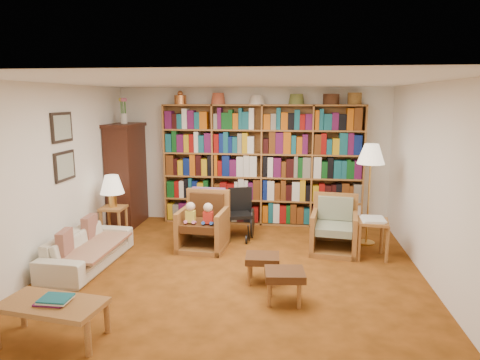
% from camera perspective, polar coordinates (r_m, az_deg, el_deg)
% --- Properties ---
extents(floor, '(5.00, 5.00, 0.00)m').
position_cam_1_polar(floor, '(5.90, -0.85, -12.11)').
color(floor, '#8F4A16').
rests_on(floor, ground).
extents(ceiling, '(5.00, 5.00, 0.00)m').
position_cam_1_polar(ceiling, '(5.44, -0.92, 12.95)').
color(ceiling, white).
rests_on(ceiling, wall_back).
extents(wall_back, '(5.00, 0.00, 5.00)m').
position_cam_1_polar(wall_back, '(7.99, 1.59, 3.25)').
color(wall_back, white).
rests_on(wall_back, floor).
extents(wall_front, '(5.00, 0.00, 5.00)m').
position_cam_1_polar(wall_front, '(3.16, -7.21, -8.58)').
color(wall_front, white).
rests_on(wall_front, floor).
extents(wall_left, '(0.00, 5.00, 5.00)m').
position_cam_1_polar(wall_left, '(6.37, -23.74, 0.43)').
color(wall_left, white).
rests_on(wall_left, floor).
extents(wall_right, '(0.00, 5.00, 5.00)m').
position_cam_1_polar(wall_right, '(5.76, 24.60, -0.66)').
color(wall_right, white).
rests_on(wall_right, floor).
extents(bookshelf, '(3.60, 0.30, 2.42)m').
position_cam_1_polar(bookshelf, '(7.81, 2.93, 2.48)').
color(bookshelf, '#A47533').
rests_on(bookshelf, floor).
extents(curio_cabinet, '(0.50, 0.95, 2.40)m').
position_cam_1_polar(curio_cabinet, '(8.08, -14.90, 0.85)').
color(curio_cabinet, '#3E1811').
rests_on(curio_cabinet, floor).
extents(framed_pictures, '(0.03, 0.52, 0.97)m').
position_cam_1_polar(framed_pictures, '(6.57, -22.50, 4.11)').
color(framed_pictures, black).
rests_on(framed_pictures, wall_left).
extents(sofa, '(1.66, 0.70, 0.48)m').
position_cam_1_polar(sofa, '(6.39, -19.63, -8.64)').
color(sofa, beige).
rests_on(sofa, floor).
extents(sofa_throw, '(0.70, 1.29, 0.04)m').
position_cam_1_polar(sofa_throw, '(6.35, -19.26, -8.16)').
color(sofa_throw, beige).
rests_on(sofa_throw, sofa).
extents(cushion_left, '(0.13, 0.36, 0.35)m').
position_cam_1_polar(cushion_left, '(6.68, -19.41, -5.88)').
color(cushion_left, maroon).
rests_on(cushion_left, sofa).
extents(cushion_right, '(0.15, 0.36, 0.34)m').
position_cam_1_polar(cushion_right, '(6.09, -22.33, -7.68)').
color(cushion_right, maroon).
rests_on(cushion_right, sofa).
extents(side_table_lamp, '(0.38, 0.38, 0.55)m').
position_cam_1_polar(side_table_lamp, '(7.36, -16.49, -4.59)').
color(side_table_lamp, '#A47533').
rests_on(side_table_lamp, floor).
extents(table_lamp, '(0.39, 0.39, 0.53)m').
position_cam_1_polar(table_lamp, '(7.25, -16.70, -0.71)').
color(table_lamp, gold).
rests_on(table_lamp, side_table_lamp).
extents(armchair_leather, '(0.76, 0.80, 0.90)m').
position_cam_1_polar(armchair_leather, '(6.74, -4.81, -5.88)').
color(armchair_leather, '#A47533').
rests_on(armchair_leather, floor).
extents(armchair_sage, '(0.77, 0.79, 0.85)m').
position_cam_1_polar(armchair_sage, '(6.74, 12.34, -6.47)').
color(armchair_sage, '#A47533').
rests_on(armchair_sage, floor).
extents(wheelchair, '(0.52, 0.66, 0.83)m').
position_cam_1_polar(wheelchair, '(7.18, -0.12, -4.72)').
color(wheelchair, black).
rests_on(wheelchair, floor).
extents(floor_lamp, '(0.43, 0.43, 1.61)m').
position_cam_1_polar(floor_lamp, '(6.95, 17.06, 2.81)').
color(floor_lamp, gold).
rests_on(floor_lamp, floor).
extents(side_table_papers, '(0.52, 0.52, 0.60)m').
position_cam_1_polar(side_table_papers, '(6.53, 17.13, -5.98)').
color(side_table_papers, '#A47533').
rests_on(side_table_papers, floor).
extents(footstool_a, '(0.44, 0.38, 0.36)m').
position_cam_1_polar(footstool_a, '(5.49, 3.01, -10.62)').
color(footstool_a, '#482A13').
rests_on(footstool_a, floor).
extents(footstool_b, '(0.48, 0.42, 0.38)m').
position_cam_1_polar(footstool_b, '(5.00, 5.97, -12.67)').
color(footstool_b, '#482A13').
rests_on(footstool_b, floor).
extents(coffee_table, '(1.04, 0.62, 0.45)m').
position_cam_1_polar(coffee_table, '(4.60, -23.78, -15.25)').
color(coffee_table, '#A47533').
rests_on(coffee_table, floor).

